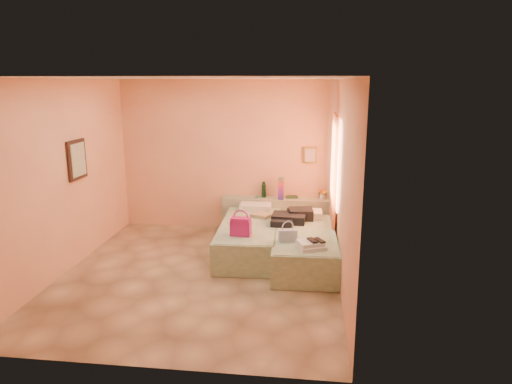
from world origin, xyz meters
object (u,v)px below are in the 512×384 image
water_bottle (264,190)px  green_book (292,197)px  flower_vase (323,193)px  headboard_ledge (278,215)px  bed_right (304,248)px  magenta_handbag (241,226)px  blue_handbag (288,235)px  towel_stack (311,245)px  bed_left (250,238)px

water_bottle → green_book: bearing=1.2°
green_book → flower_vase: size_ratio=0.88×
headboard_ledge → green_book: (0.26, 0.06, 0.34)m
bed_right → flower_vase: 1.62m
headboard_ledge → bed_right: 1.56m
water_bottle → magenta_handbag: (-0.16, -1.77, -0.15)m
water_bottle → magenta_handbag: water_bottle is taller
blue_handbag → towel_stack: blue_handbag is taller
bed_left → water_bottle: bearing=83.1°
bed_right → headboard_ledge: bearing=107.9°
blue_handbag → magenta_handbag: bearing=153.6°
flower_vase → towel_stack: size_ratio=0.66×
bed_left → towel_stack: size_ratio=5.71×
water_bottle → flower_vase: 1.09m
water_bottle → towel_stack: bearing=-68.0°
headboard_ledge → bed_right: headboard_ledge is taller
bed_right → blue_handbag: blue_handbag is taller
bed_right → blue_handbag: (-0.24, -0.42, 0.34)m
water_bottle → blue_handbag: 2.02m
water_bottle → blue_handbag: (0.55, -1.94, -0.21)m
headboard_ledge → flower_vase: size_ratio=8.87×
water_bottle → bed_left: bearing=-95.1°
bed_left → towel_stack: bearing=-46.9°
headboard_ledge → blue_handbag: blue_handbag is taller
towel_stack → magenta_handbag: bearing=157.7°
headboard_ledge → magenta_handbag: (-0.43, -1.72, 0.32)m
green_book → towel_stack: bearing=-91.7°
bed_left → flower_vase: 1.76m
blue_handbag → water_bottle: bearing=92.5°
magenta_handbag → towel_stack: size_ratio=0.86×
green_book → blue_handbag: size_ratio=0.76×
green_book → towel_stack: 2.25m
bed_right → magenta_handbag: (-0.96, -0.25, 0.39)m
bed_right → green_book: bearing=98.1°
bed_left → flower_vase: flower_vase is taller
bed_left → flower_vase: (1.20, 1.19, 0.52)m
headboard_ledge → water_bottle: 0.54m
bed_left → green_book: bearing=60.6°
bed_right → green_book: 1.61m
bed_right → green_book: size_ratio=9.85×
bed_right → flower_vase: size_ratio=8.65×
magenta_handbag → flower_vase: bearing=59.3°
bed_right → towel_stack: bearing=-83.4°
bed_right → towel_stack: size_ratio=5.71×
bed_left → bed_right: size_ratio=1.00×
headboard_ledge → green_book: green_book is taller
bed_left → magenta_handbag: size_ratio=6.63×
bed_right → blue_handbag: bearing=-122.1°
magenta_handbag → bed_left: bearing=89.1°
bed_right → blue_handbag: size_ratio=7.51×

